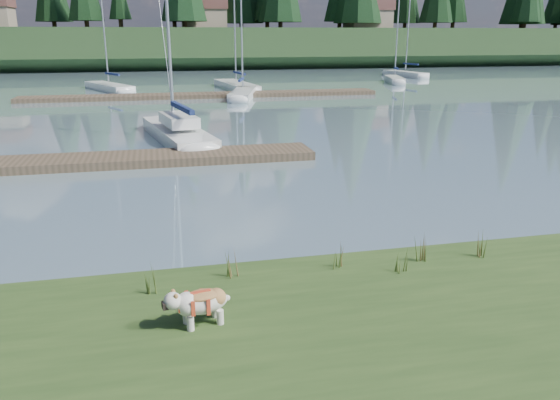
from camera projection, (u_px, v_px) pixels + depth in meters
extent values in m
plane|color=#81A0AE|center=(177.00, 98.00, 39.79)|extent=(200.00, 200.00, 0.00)
cube|color=#1D3118|center=(162.00, 48.00, 79.16)|extent=(200.00, 20.00, 5.00)
cylinder|color=silver|center=(190.00, 323.00, 7.87)|extent=(0.11, 0.11, 0.22)
cylinder|color=silver|center=(186.00, 316.00, 8.07)|extent=(0.11, 0.11, 0.22)
cylinder|color=silver|center=(220.00, 317.00, 8.05)|extent=(0.11, 0.11, 0.22)
cylinder|color=silver|center=(215.00, 310.00, 8.24)|extent=(0.11, 0.11, 0.22)
ellipsoid|color=silver|center=(203.00, 302.00, 7.99)|extent=(0.80, 0.51, 0.35)
ellipsoid|color=#AA753F|center=(203.00, 295.00, 7.96)|extent=(0.57, 0.44, 0.12)
ellipsoid|color=silver|center=(173.00, 301.00, 7.78)|extent=(0.31, 0.31, 0.26)
cube|color=black|center=(165.00, 305.00, 7.75)|extent=(0.10, 0.14, 0.10)
cube|color=silver|center=(177.00, 135.00, 23.91)|extent=(3.02, 7.66, 0.70)
ellipsoid|color=silver|center=(160.00, 123.00, 27.19)|extent=(1.97, 2.30, 0.70)
cube|color=navy|center=(182.00, 108.00, 22.55)|extent=(0.81, 3.38, 0.20)
cube|color=silver|center=(179.00, 120.00, 23.32)|extent=(1.66, 2.89, 0.45)
cube|color=#4C3D2C|center=(91.00, 161.00, 19.31)|extent=(16.00, 2.00, 0.30)
cube|color=#4C3D2C|center=(205.00, 95.00, 40.18)|extent=(26.00, 2.20, 0.30)
cube|color=silver|center=(109.00, 88.00, 44.86)|extent=(4.41, 7.01, 0.70)
ellipsoid|color=silver|center=(94.00, 85.00, 47.50)|extent=(2.19, 2.38, 0.70)
cylinder|color=silver|center=(102.00, 10.00, 43.10)|extent=(0.12, 0.12, 10.93)
cube|color=navy|center=(112.00, 74.00, 43.80)|extent=(1.36, 2.60, 0.20)
cube|color=silver|center=(243.00, 95.00, 39.64)|extent=(3.08, 6.53, 0.70)
ellipsoid|color=silver|center=(247.00, 91.00, 42.69)|extent=(1.80, 2.05, 0.70)
cylinder|color=silver|center=(241.00, 14.00, 38.01)|extent=(0.12, 0.12, 10.03)
cube|color=navy|center=(241.00, 79.00, 38.47)|extent=(0.86, 2.50, 0.20)
cube|color=silver|center=(236.00, 87.00, 46.05)|extent=(2.86, 8.43, 0.70)
ellipsoid|color=silver|center=(224.00, 83.00, 49.77)|extent=(2.06, 2.45, 0.70)
cube|color=navy|center=(239.00, 73.00, 44.69)|extent=(0.59, 3.29, 0.20)
cube|color=silver|center=(394.00, 80.00, 52.18)|extent=(2.63, 5.56, 0.70)
ellipsoid|color=silver|center=(390.00, 78.00, 54.77)|extent=(1.53, 1.74, 0.70)
cylinder|color=silver|center=(397.00, 28.00, 50.79)|extent=(0.12, 0.12, 8.36)
cube|color=navy|center=(396.00, 68.00, 51.13)|extent=(0.76, 2.13, 0.20)
cube|color=silver|center=(405.00, 75.00, 59.58)|extent=(2.66, 6.56, 0.70)
ellipsoid|color=silver|center=(388.00, 73.00, 62.38)|extent=(1.71, 1.98, 0.70)
cylinder|color=silver|center=(409.00, 23.00, 58.02)|extent=(0.12, 0.12, 9.55)
cube|color=navy|center=(411.00, 64.00, 58.47)|extent=(0.69, 2.54, 0.20)
cone|color=#475B23|center=(227.00, 262.00, 9.56)|extent=(0.03, 0.03, 0.56)
cone|color=brown|center=(234.00, 266.00, 9.53)|extent=(0.03, 0.03, 0.45)
cone|color=#475B23|center=(230.00, 260.00, 9.59)|extent=(0.03, 0.03, 0.62)
cone|color=brown|center=(235.00, 267.00, 9.58)|extent=(0.03, 0.03, 0.39)
cone|color=#475B23|center=(229.00, 265.00, 9.49)|extent=(0.03, 0.03, 0.51)
cone|color=#475B23|center=(334.00, 256.00, 9.94)|extent=(0.03, 0.03, 0.48)
cone|color=brown|center=(341.00, 259.00, 9.91)|extent=(0.03, 0.03, 0.39)
cone|color=#475B23|center=(337.00, 254.00, 9.98)|extent=(0.03, 0.03, 0.53)
cone|color=brown|center=(342.00, 259.00, 9.97)|extent=(0.03, 0.03, 0.34)
cone|color=#475B23|center=(337.00, 258.00, 9.88)|extent=(0.03, 0.03, 0.43)
cone|color=#475B23|center=(417.00, 247.00, 10.24)|extent=(0.03, 0.03, 0.55)
cone|color=brown|center=(424.00, 251.00, 10.21)|extent=(0.03, 0.03, 0.44)
cone|color=#475B23|center=(419.00, 245.00, 10.27)|extent=(0.03, 0.03, 0.60)
cone|color=brown|center=(424.00, 251.00, 10.26)|extent=(0.03, 0.03, 0.38)
cone|color=#475B23|center=(420.00, 250.00, 10.18)|extent=(0.03, 0.03, 0.49)
cone|color=#475B23|center=(147.00, 279.00, 8.99)|extent=(0.03, 0.03, 0.48)
cone|color=brown|center=(154.00, 283.00, 8.96)|extent=(0.03, 0.03, 0.39)
cone|color=#475B23|center=(151.00, 277.00, 9.02)|extent=(0.03, 0.03, 0.53)
cone|color=brown|center=(156.00, 283.00, 9.01)|extent=(0.03, 0.03, 0.34)
cone|color=#475B23|center=(148.00, 282.00, 8.93)|extent=(0.03, 0.03, 0.43)
cone|color=#475B23|center=(399.00, 261.00, 9.79)|extent=(0.03, 0.03, 0.41)
cone|color=brown|center=(406.00, 264.00, 9.76)|extent=(0.03, 0.03, 0.33)
cone|color=#475B23|center=(401.00, 259.00, 9.83)|extent=(0.03, 0.03, 0.45)
cone|color=brown|center=(406.00, 264.00, 9.81)|extent=(0.03, 0.03, 0.29)
cone|color=#475B23|center=(402.00, 264.00, 9.73)|extent=(0.03, 0.03, 0.37)
cone|color=#475B23|center=(479.00, 243.00, 10.46)|extent=(0.03, 0.03, 0.54)
cone|color=brown|center=(486.00, 246.00, 10.44)|extent=(0.03, 0.03, 0.43)
cone|color=#475B23|center=(481.00, 241.00, 10.50)|extent=(0.03, 0.03, 0.59)
cone|color=brown|center=(486.00, 247.00, 10.49)|extent=(0.03, 0.03, 0.38)
cone|color=#475B23|center=(482.00, 246.00, 10.40)|extent=(0.03, 0.03, 0.49)
cube|color=#33281C|center=(257.00, 277.00, 10.31)|extent=(60.00, 0.50, 0.14)
cylinder|color=#382619|center=(87.00, 23.00, 75.09)|extent=(0.60, 0.60, 1.80)
cylinder|color=#382619|center=(185.00, 23.00, 72.28)|extent=(0.60, 0.60, 1.80)
cylinder|color=#382619|center=(267.00, 24.00, 78.58)|extent=(0.60, 0.60, 1.80)
cylinder|color=#382619|center=(357.00, 24.00, 79.50)|extent=(0.60, 0.60, 1.80)
cylinder|color=#382619|center=(435.00, 25.00, 85.29)|extent=(0.60, 0.60, 1.80)
cylinder|color=#382619|center=(524.00, 24.00, 84.34)|extent=(0.60, 0.60, 1.80)
cube|color=gray|center=(204.00, 20.00, 77.44)|extent=(6.00, 5.00, 2.80)
cube|color=brown|center=(203.00, 4.00, 76.83)|extent=(6.30, 5.30, 1.40)
cube|color=gray|center=(368.00, 21.00, 80.71)|extent=(6.00, 5.00, 2.80)
cube|color=brown|center=(368.00, 5.00, 80.10)|extent=(6.30, 5.30, 1.40)
cube|color=brown|center=(369.00, 0.00, 79.87)|extent=(4.20, 3.60, 0.70)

